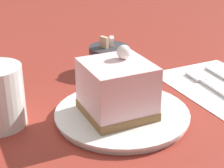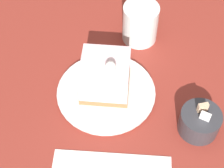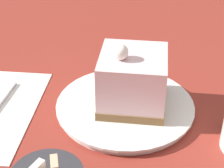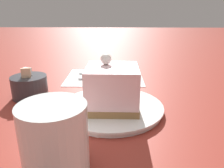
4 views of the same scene
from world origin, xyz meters
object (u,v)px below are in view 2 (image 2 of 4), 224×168
at_px(plate, 106,93).
at_px(sugar_bowl, 200,122).
at_px(cake_slice, 105,76).
at_px(drinking_glass, 140,23).

bearing_deg(plate, sugar_bowl, 70.45).
distance_m(plate, sugar_bowl, 0.21).
height_order(cake_slice, sugar_bowl, cake_slice).
relative_size(plate, drinking_glass, 2.25).
height_order(plate, drinking_glass, drinking_glass).
distance_m(plate, cake_slice, 0.05).
xyz_separation_m(cake_slice, drinking_glass, (-0.17, 0.07, -0.01)).
distance_m(cake_slice, sugar_bowl, 0.21).
xyz_separation_m(plate, cake_slice, (-0.01, -0.00, 0.05)).
relative_size(sugar_bowl, drinking_glass, 0.86).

